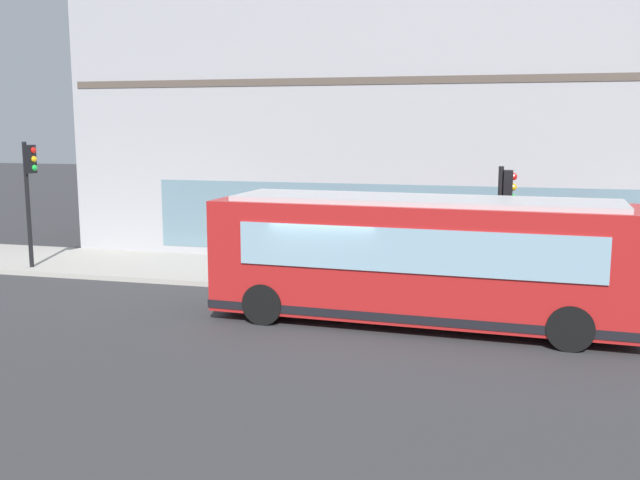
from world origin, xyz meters
TOP-DOWN VIEW (x-y plane):
  - ground at (0.00, 0.00)m, footprint 120.00×120.00m
  - sidewalk_curb at (4.76, 0.00)m, footprint 4.31×40.00m
  - building_corner at (10.42, 0.00)m, footprint 7.08×22.89m
  - city_bus_nearside at (0.21, -2.15)m, footprint 2.98×10.14m
  - traffic_light_near_corner at (3.06, -4.04)m, footprint 0.32×0.49m
  - traffic_light_down_block at (3.27, 10.79)m, footprint 0.32×0.49m
  - fire_hydrant at (4.14, -1.00)m, footprint 0.35×0.35m
  - pedestrian_by_light_pole at (4.04, -5.23)m, footprint 0.32×0.32m
  - pedestrian_near_building_entrance at (4.64, -7.23)m, footprint 0.32×0.32m
  - newspaper_vending_box at (5.45, -5.98)m, footprint 0.44×0.42m

SIDE VIEW (x-z plane):
  - ground at x=0.00m, z-range 0.00..0.00m
  - sidewalk_curb at x=4.76m, z-range 0.00..0.15m
  - fire_hydrant at x=4.14m, z-range 0.14..0.88m
  - newspaper_vending_box at x=5.45m, z-range 0.15..1.05m
  - pedestrian_by_light_pole at x=4.04m, z-range 0.26..1.84m
  - pedestrian_near_building_entrance at x=4.64m, z-range 0.28..2.01m
  - city_bus_nearside at x=0.21m, z-range 0.02..3.09m
  - traffic_light_near_corner at x=3.06m, z-range 0.84..4.36m
  - traffic_light_down_block at x=3.27m, z-range 0.95..5.02m
  - building_corner at x=10.42m, z-range -0.01..11.22m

